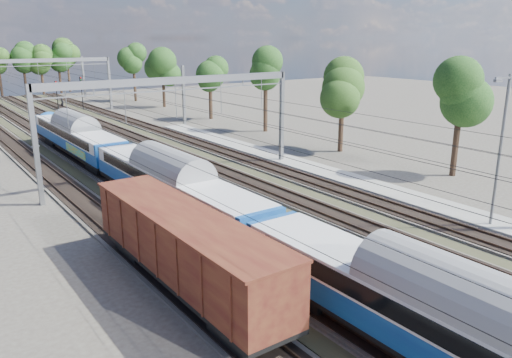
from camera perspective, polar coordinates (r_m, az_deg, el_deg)
track_bed at (r=58.00m, az=-15.59°, el=3.26°), size 21.00×130.00×0.34m
platform at (r=43.88m, az=11.55°, el=-0.34°), size 3.00×70.00×0.30m
catenary at (r=64.39m, az=-18.17°, el=9.93°), size 25.65×130.00×9.00m
tree_belt at (r=103.65m, az=-21.98°, el=12.60°), size 39.70×101.68×12.30m
emu_train at (r=34.83m, az=-9.28°, el=-0.06°), size 3.15×66.63×4.61m
freight_boxcar at (r=24.71m, az=-8.23°, el=-7.58°), size 3.12×15.06×3.88m
worker at (r=97.76m, az=-21.27°, el=8.14°), size 0.62×0.76×1.78m
signal_near at (r=82.55m, az=-21.78°, el=8.86°), size 0.42×0.39×5.90m
signal_far at (r=93.28m, az=-19.31°, el=9.69°), size 0.40×0.37×5.71m
lamp_post at (r=35.14m, az=26.09°, el=3.28°), size 1.68×0.52×10.01m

